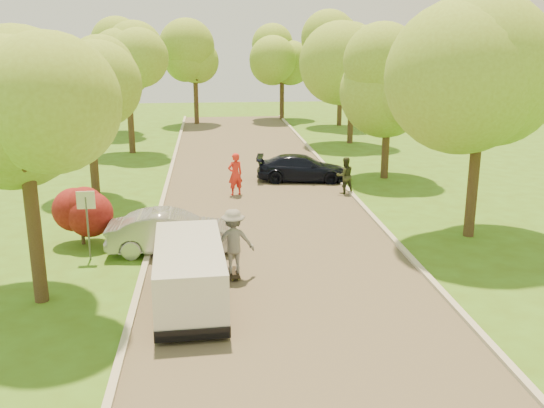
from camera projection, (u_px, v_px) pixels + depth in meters
name	position (u px, v px, depth m)	size (l,w,h in m)	color
ground	(294.00, 306.00, 15.50)	(100.00, 100.00, 0.00)	#406217
road	(265.00, 217.00, 23.17)	(8.00, 60.00, 0.01)	#4C4438
curb_left	(158.00, 218.00, 22.75)	(0.18, 60.00, 0.12)	#B2AD9E
curb_right	(368.00, 212.00, 23.56)	(0.18, 60.00, 0.12)	#B2AD9E
street_sign	(87.00, 211.00, 18.34)	(0.55, 0.06, 2.17)	#59595E
red_shrub	(81.00, 212.00, 19.85)	(1.70, 1.70, 1.95)	#382619
tree_l_mida	(29.00, 101.00, 14.45)	(4.71, 4.60, 7.39)	#382619
tree_l_midb	(92.00, 88.00, 25.10)	(4.30, 4.20, 6.62)	#382619
tree_l_far	(131.00, 58.00, 34.49)	(4.92, 4.80, 7.79)	#382619
tree_r_mida	(490.00, 73.00, 19.51)	(5.13, 5.00, 7.95)	#382619
tree_r_midb	(393.00, 76.00, 28.27)	(4.51, 4.40, 7.01)	#382619
tree_r_far	(357.00, 50.00, 37.67)	(5.33, 5.20, 8.34)	#382619
tree_bg_a	(110.00, 57.00, 41.96)	(5.12, 5.00, 7.72)	#382619
tree_bg_b	(344.00, 52.00, 45.51)	(5.12, 5.00, 7.95)	#382619
tree_bg_c	(198.00, 59.00, 46.47)	(4.92, 4.80, 7.33)	#382619
tree_bg_d	(285.00, 54.00, 49.01)	(5.12, 5.00, 7.72)	#382619
minivan	(189.00, 273.00, 15.37)	(1.92, 4.42, 1.62)	silver
silver_sedan	(172.00, 232.00, 19.22)	(1.42, 4.07, 1.34)	#9D9DA1
dark_sedan	(302.00, 168.00, 28.78)	(1.74, 4.29, 1.25)	black
longboard	(234.00, 273.00, 17.40)	(0.36, 0.98, 0.11)	black
skateboarder	(233.00, 241.00, 17.14)	(1.21, 0.70, 1.88)	slate
person_striped	(235.00, 174.00, 26.08)	(0.68, 0.44, 1.86)	red
person_olive	(345.00, 176.00, 26.37)	(0.79, 0.61, 1.62)	#2B311D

